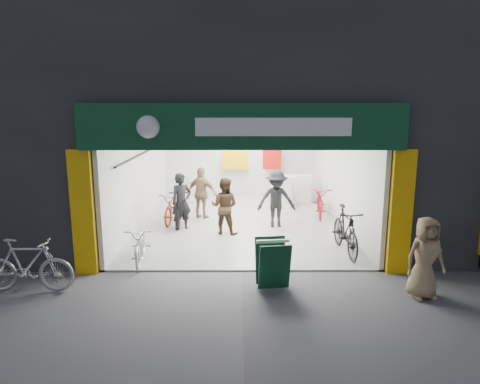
{
  "coord_description": "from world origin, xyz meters",
  "views": [
    {
      "loc": [
        -0.07,
        -8.51,
        3.47
      ],
      "look_at": [
        -0.04,
        1.5,
        1.42
      ],
      "focal_mm": 32.0,
      "sensor_mm": 36.0,
      "label": 1
    }
  ],
  "objects_px": {
    "pedestrian_near": "(425,258)",
    "parked_bike": "(27,265)",
    "sandwich_board": "(273,262)",
    "bike_right_front": "(345,231)",
    "bike_left_front": "(141,244)"
  },
  "relations": [
    {
      "from": "bike_right_front",
      "to": "parked_bike",
      "type": "height_order",
      "value": "bike_right_front"
    },
    {
      "from": "bike_left_front",
      "to": "bike_right_front",
      "type": "distance_m",
      "value": 4.72
    },
    {
      "from": "bike_left_front",
      "to": "pedestrian_near",
      "type": "bearing_deg",
      "value": -24.99
    },
    {
      "from": "parked_bike",
      "to": "sandwich_board",
      "type": "distance_m",
      "value": 4.61
    },
    {
      "from": "pedestrian_near",
      "to": "parked_bike",
      "type": "bearing_deg",
      "value": 168.89
    },
    {
      "from": "parked_bike",
      "to": "sandwich_board",
      "type": "bearing_deg",
      "value": -87.75
    },
    {
      "from": "parked_bike",
      "to": "pedestrian_near",
      "type": "height_order",
      "value": "pedestrian_near"
    },
    {
      "from": "bike_right_front",
      "to": "sandwich_board",
      "type": "height_order",
      "value": "bike_right_front"
    },
    {
      "from": "bike_left_front",
      "to": "sandwich_board",
      "type": "height_order",
      "value": "sandwich_board"
    },
    {
      "from": "pedestrian_near",
      "to": "sandwich_board",
      "type": "xyz_separation_m",
      "value": [
        -2.72,
        0.43,
        -0.25
      ]
    },
    {
      "from": "bike_left_front",
      "to": "parked_bike",
      "type": "height_order",
      "value": "parked_bike"
    },
    {
      "from": "bike_right_front",
      "to": "sandwich_board",
      "type": "distance_m",
      "value": 2.66
    },
    {
      "from": "bike_left_front",
      "to": "parked_bike",
      "type": "distance_m",
      "value": 2.36
    },
    {
      "from": "sandwich_board",
      "to": "parked_bike",
      "type": "bearing_deg",
      "value": 174.53
    },
    {
      "from": "parked_bike",
      "to": "bike_right_front",
      "type": "bearing_deg",
      "value": -72.15
    }
  ]
}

